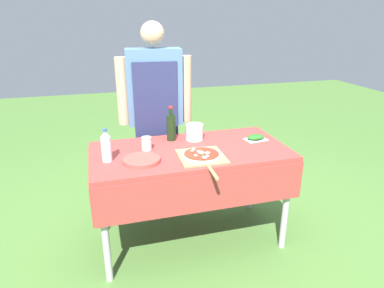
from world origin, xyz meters
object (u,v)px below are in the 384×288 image
(pizza_on_peel, at_px, (202,156))
(sauce_jar, at_px, (147,144))
(person_cook, at_px, (155,106))
(herb_container, at_px, (256,137))
(water_bottle, at_px, (106,146))
(prep_table, at_px, (190,161))
(mixing_tub, at_px, (194,132))
(oil_bottle, at_px, (171,127))
(plate_stack, at_px, (142,160))

(pizza_on_peel, distance_m, sauce_jar, 0.43)
(pizza_on_peel, height_order, sauce_jar, sauce_jar)
(person_cook, distance_m, herb_container, 0.90)
(water_bottle, height_order, herb_container, water_bottle)
(prep_table, bearing_deg, person_cook, 105.70)
(water_bottle, height_order, mixing_tub, water_bottle)
(oil_bottle, relative_size, herb_container, 1.49)
(person_cook, xyz_separation_m, pizza_on_peel, (0.19, -0.74, -0.19))
(person_cook, xyz_separation_m, plate_stack, (-0.22, -0.69, -0.19))
(pizza_on_peel, relative_size, mixing_tub, 3.78)
(oil_bottle, distance_m, water_bottle, 0.59)
(person_cook, relative_size, herb_container, 9.08)
(oil_bottle, height_order, sauce_jar, oil_bottle)
(person_cook, xyz_separation_m, sauce_jar, (-0.16, -0.48, -0.16))
(prep_table, bearing_deg, oil_bottle, 111.04)
(herb_container, distance_m, plate_stack, 0.96)
(pizza_on_peel, relative_size, oil_bottle, 1.91)
(water_bottle, bearing_deg, person_cook, 53.95)
(person_cook, xyz_separation_m, oil_bottle, (0.07, -0.32, -0.10))
(water_bottle, xyz_separation_m, sauce_jar, (0.29, 0.14, -0.07))
(prep_table, xyz_separation_m, mixing_tub, (0.09, 0.20, 0.16))
(person_cook, bearing_deg, sauce_jar, 77.57)
(herb_container, bearing_deg, sauce_jar, 178.46)
(water_bottle, relative_size, herb_container, 1.26)
(herb_container, bearing_deg, person_cook, 144.90)
(prep_table, xyz_separation_m, herb_container, (0.56, 0.05, 0.12))
(prep_table, distance_m, plate_stack, 0.42)
(prep_table, distance_m, oil_bottle, 0.33)
(pizza_on_peel, xyz_separation_m, oil_bottle, (-0.13, 0.42, 0.10))
(prep_table, height_order, person_cook, person_cook)
(mixing_tub, xyz_separation_m, sauce_jar, (-0.40, -0.12, -0.02))
(person_cook, height_order, plate_stack, person_cook)
(oil_bottle, xyz_separation_m, sauce_jar, (-0.22, -0.16, -0.07))
(water_bottle, distance_m, sauce_jar, 0.33)
(oil_bottle, height_order, mixing_tub, oil_bottle)
(oil_bottle, bearing_deg, sauce_jar, -144.34)
(oil_bottle, bearing_deg, mixing_tub, -12.43)
(prep_table, relative_size, water_bottle, 6.29)
(prep_table, xyz_separation_m, person_cook, (-0.16, 0.56, 0.30))
(person_cook, relative_size, water_bottle, 7.21)
(mixing_tub, distance_m, sauce_jar, 0.42)
(prep_table, xyz_separation_m, pizza_on_peel, (0.03, -0.18, 0.11))
(person_cook, height_order, pizza_on_peel, person_cook)
(pizza_on_peel, bearing_deg, mixing_tub, 83.60)
(pizza_on_peel, height_order, plate_stack, pizza_on_peel)
(plate_stack, bearing_deg, pizza_on_peel, -6.40)
(prep_table, relative_size, mixing_tub, 10.53)
(person_cook, distance_m, mixing_tub, 0.46)
(herb_container, relative_size, plate_stack, 0.72)
(oil_bottle, bearing_deg, plate_stack, -128.04)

